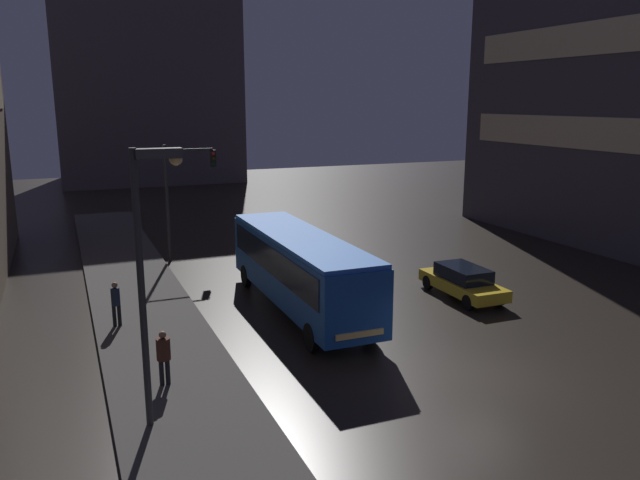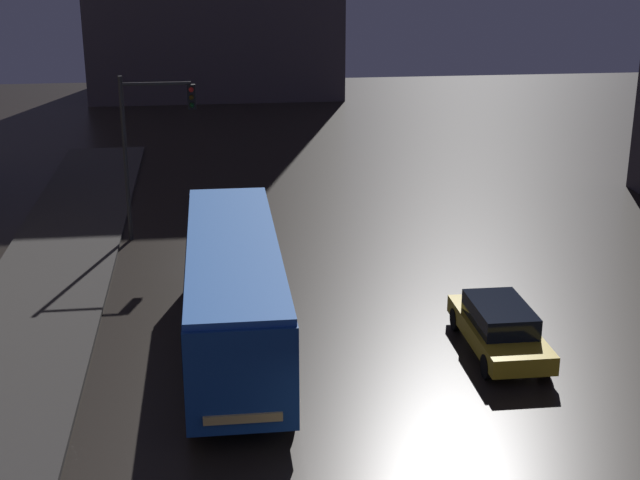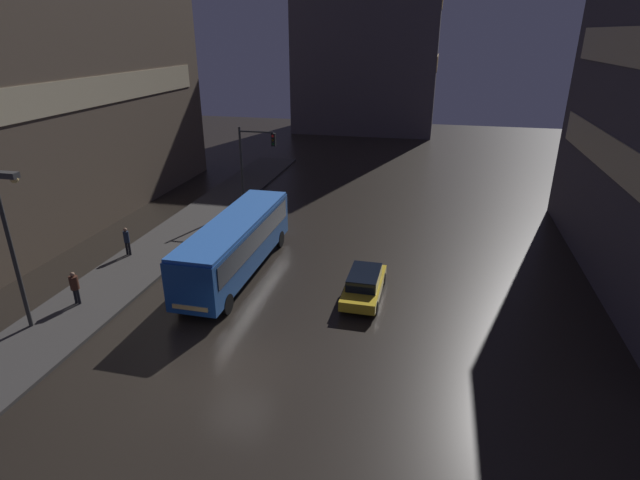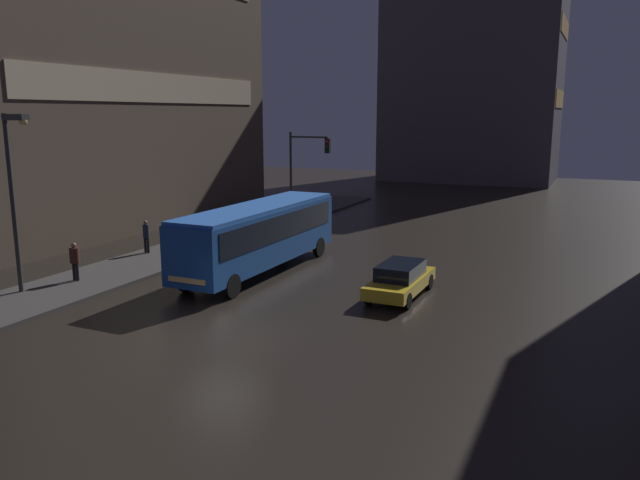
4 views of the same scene
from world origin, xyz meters
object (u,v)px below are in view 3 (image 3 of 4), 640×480
(pedestrian_mid, at_px, (74,285))
(traffic_light_main, at_px, (253,156))
(street_lamp_sidewalk, at_px, (11,227))
(pedestrian_near, at_px, (127,239))
(car_taxi, at_px, (364,284))
(bus_near, at_px, (236,241))

(pedestrian_mid, distance_m, traffic_light_main, 16.00)
(street_lamp_sidewalk, bearing_deg, traffic_light_main, 76.81)
(pedestrian_near, height_order, street_lamp_sidewalk, street_lamp_sidewalk)
(car_taxi, bearing_deg, pedestrian_near, -5.87)
(pedestrian_near, distance_m, street_lamp_sidewalk, 8.78)
(pedestrian_mid, xyz_separation_m, traffic_light_main, (3.61, 15.30, 2.97))
(pedestrian_near, bearing_deg, pedestrian_mid, -58.08)
(bus_near, relative_size, street_lamp_sidewalk, 1.56)
(traffic_light_main, distance_m, street_lamp_sidewalk, 18.00)
(car_taxi, distance_m, pedestrian_mid, 14.01)
(pedestrian_near, xyz_separation_m, street_lamp_sidewalk, (0.36, -7.90, 3.80))
(pedestrian_mid, distance_m, street_lamp_sidewalk, 4.40)
(car_taxi, relative_size, pedestrian_mid, 2.69)
(traffic_light_main, bearing_deg, street_lamp_sidewalk, -103.19)
(car_taxi, distance_m, pedestrian_near, 14.36)
(pedestrian_near, relative_size, traffic_light_main, 0.28)
(bus_near, bearing_deg, pedestrian_mid, 39.76)
(pedestrian_near, distance_m, traffic_light_main, 11.01)
(traffic_light_main, height_order, street_lamp_sidewalk, street_lamp_sidewalk)
(car_taxi, bearing_deg, traffic_light_main, -48.27)
(bus_near, relative_size, car_taxi, 2.47)
(pedestrian_near, xyz_separation_m, traffic_light_main, (4.46, 9.61, 3.00))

